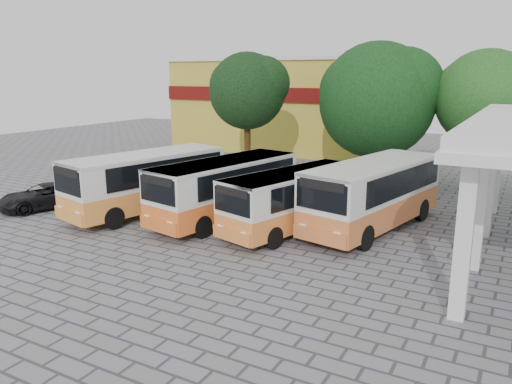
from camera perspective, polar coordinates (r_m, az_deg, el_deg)
The scene contains 10 objects.
ground at distance 20.46m, azimuth 0.45°, elevation -6.41°, with size 90.00×90.00×0.00m, color slate.
shophouse_block at distance 47.50m, azimuth 3.76°, elevation 10.01°, with size 20.40×10.40×8.30m.
bus_far_left at distance 25.72m, azimuth -12.41°, elevation 1.48°, with size 4.44×8.89×3.05m.
bus_centre_left at distance 23.84m, azimuth -3.56°, elevation 0.69°, with size 4.01×8.52×2.94m.
bus_centre_right at distance 22.33m, azimuth 4.32°, elevation -0.55°, with size 4.23×7.95×2.71m.
bus_far_right at distance 23.04m, azimuth 13.31°, elevation 0.13°, with size 4.33×8.99×3.09m.
tree_left at distance 34.07m, azimuth -0.89°, elevation 11.74°, with size 5.40×5.14×8.36m.
tree_middle at distance 32.70m, azimuth 13.84°, elevation 10.55°, with size 7.64×7.28×8.92m.
tree_right at distance 32.32m, azimuth 24.89°, elevation 10.02°, with size 5.92×5.64×8.36m.
parked_car at distance 28.49m, azimuth -23.01°, elevation -0.44°, with size 2.14×4.64×1.29m, color black.
Camera 1 is at (9.15, -16.94, 6.93)m, focal length 35.00 mm.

